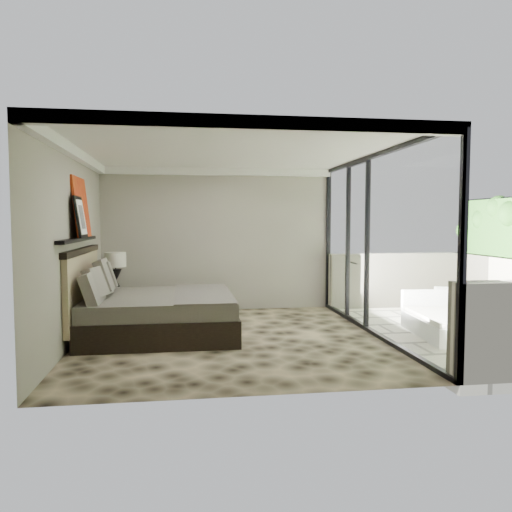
{
  "coord_description": "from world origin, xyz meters",
  "views": [
    {
      "loc": [
        -0.68,
        -7.37,
        1.77
      ],
      "look_at": [
        0.45,
        0.4,
        1.22
      ],
      "focal_mm": 35.0,
      "sensor_mm": 36.0,
      "label": 1
    }
  ],
  "objects": [
    {
      "name": "ottoman",
      "position": [
        4.14,
        0.99,
        0.27
      ],
      "size": [
        0.7,
        0.7,
        0.54
      ],
      "primitive_type": "cube",
      "rotation": [
        0.0,
        0.0,
        -0.34
      ],
      "color": "white",
      "rests_on": "terrace_slab"
    },
    {
      "name": "bed",
      "position": [
        -1.15,
        0.42,
        0.38
      ],
      "size": [
        2.34,
        2.26,
        1.3
      ],
      "color": "black",
      "rests_on": "floor"
    },
    {
      "name": "abstract_canvas",
      "position": [
        -2.19,
        0.43,
        1.97
      ],
      "size": [
        0.13,
        0.9,
        0.9
      ],
      "primitive_type": "cube",
      "rotation": [
        0.0,
        -0.1,
        0.0
      ],
      "color": "#BA2F0F",
      "rests_on": "picture_ledge"
    },
    {
      "name": "nightstand",
      "position": [
        -1.94,
        1.8,
        0.29
      ],
      "size": [
        0.62,
        0.62,
        0.57
      ],
      "primitive_type": "cube",
      "rotation": [
        0.0,
        0.0,
        -0.09
      ],
      "color": "black",
      "rests_on": "floor"
    },
    {
      "name": "glass_wall",
      "position": [
        2.25,
        0.0,
        1.4
      ],
      "size": [
        0.08,
        5.0,
        2.8
      ],
      "primitive_type": "cube",
      "color": "white",
      "rests_on": "floor"
    },
    {
      "name": "ceiling",
      "position": [
        0.0,
        0.0,
        2.79
      ],
      "size": [
        4.5,
        5.0,
        0.02
      ],
      "primitive_type": "cube",
      "color": "silver",
      "rests_on": "back_wall"
    },
    {
      "name": "framed_print",
      "position": [
        -2.14,
        0.08,
        1.82
      ],
      "size": [
        0.11,
        0.5,
        0.6
      ],
      "primitive_type": "cube",
      "rotation": [
        0.0,
        -0.14,
        0.0
      ],
      "color": "black",
      "rests_on": "picture_ledge"
    },
    {
      "name": "back_wall",
      "position": [
        0.0,
        2.49,
        1.4
      ],
      "size": [
        4.5,
        0.02,
        2.8
      ],
      "primitive_type": "cube",
      "color": "gray",
      "rests_on": "floor"
    },
    {
      "name": "terrace_slab",
      "position": [
        3.75,
        0.0,
        -0.06
      ],
      "size": [
        3.0,
        5.0,
        0.12
      ],
      "primitive_type": "cube",
      "color": "beige",
      "rests_on": "ground"
    },
    {
      "name": "table_lamp",
      "position": [
        -1.89,
        1.78,
        0.96
      ],
      "size": [
        0.38,
        0.38,
        0.69
      ],
      "color": "black",
      "rests_on": "nightstand"
    },
    {
      "name": "picture_ledge",
      "position": [
        -2.18,
        0.1,
        1.5
      ],
      "size": [
        0.12,
        2.2,
        0.05
      ],
      "primitive_type": "cube",
      "color": "black",
      "rests_on": "left_wall"
    },
    {
      "name": "lounger",
      "position": [
        3.26,
        -0.26,
        0.19
      ],
      "size": [
        0.93,
        1.64,
        0.62
      ],
      "rotation": [
        0.0,
        0.0,
        -0.1
      ],
      "color": "silver",
      "rests_on": "terrace_slab"
    },
    {
      "name": "left_wall",
      "position": [
        -2.24,
        0.0,
        1.4
      ],
      "size": [
        0.02,
        5.0,
        2.8
      ],
      "primitive_type": "cube",
      "color": "gray",
      "rests_on": "floor"
    },
    {
      "name": "floor",
      "position": [
        0.0,
        0.0,
        0.0
      ],
      "size": [
        5.0,
        5.0,
        0.0
      ],
      "primitive_type": "plane",
      "color": "black",
      "rests_on": "ground"
    }
  ]
}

